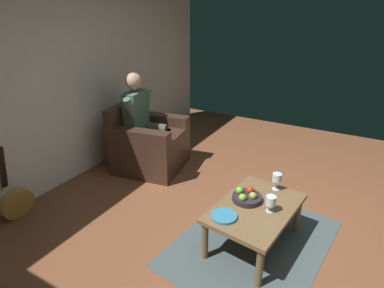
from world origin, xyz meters
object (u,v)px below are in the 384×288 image
object	(u,v)px
coffee_table	(255,212)
person_seated	(143,118)
guitar	(16,200)
wine_glass_far	(277,178)
decorative_dish	(224,216)
wine_glass_near	(271,201)
fruit_bowl	(247,197)
armchair	(149,145)

from	to	relation	value
coffee_table	person_seated	bearing A→B (deg)	-112.70
person_seated	guitar	size ratio (longest dim) A/B	1.38
wine_glass_far	decorative_dish	size ratio (longest dim) A/B	0.77
guitar	wine_glass_near	xyz separation A→B (m)	(-0.83, 2.43, 0.31)
person_seated	fruit_bowl	world-z (taller)	person_seated
coffee_table	guitar	distance (m)	2.45
guitar	fruit_bowl	xyz separation A→B (m)	(-0.89, 2.20, 0.24)
armchair	decorative_dish	bearing A→B (deg)	46.38
decorative_dish	armchair	bearing A→B (deg)	-123.73
coffee_table	wine_glass_far	distance (m)	0.42
person_seated	coffee_table	size ratio (longest dim) A/B	1.28
guitar	wine_glass_near	bearing A→B (deg)	108.78
coffee_table	guitar	xyz separation A→B (m)	(0.84, -2.30, -0.15)
person_seated	guitar	world-z (taller)	person_seated
coffee_table	wine_glass_near	size ratio (longest dim) A/B	6.68
coffee_table	guitar	size ratio (longest dim) A/B	1.08
coffee_table	wine_glass_near	xyz separation A→B (m)	(0.01, 0.13, 0.16)
fruit_bowl	decorative_dish	distance (m)	0.35
decorative_dish	wine_glass_far	bearing A→B (deg)	158.60
wine_glass_far	armchair	bearing A→B (deg)	-102.40
wine_glass_near	decorative_dish	bearing A→B (deg)	-48.59
armchair	wine_glass_near	world-z (taller)	armchair
armchair	decorative_dish	world-z (taller)	armchair
guitar	wine_glass_far	xyz separation A→B (m)	(-1.21, 2.38, 0.33)
coffee_table	fruit_bowl	world-z (taller)	fruit_bowl
wine_glass_near	wine_glass_far	xyz separation A→B (m)	(-0.38, -0.05, 0.02)
wine_glass_far	decorative_dish	xyz separation A→B (m)	(0.66, -0.26, -0.11)
person_seated	coffee_table	distance (m)	2.02
person_seated	coffee_table	xyz separation A→B (m)	(0.77, 1.84, -0.36)
guitar	person_seated	bearing A→B (deg)	163.87
wine_glass_far	fruit_bowl	bearing A→B (deg)	-29.42
armchair	fruit_bowl	xyz separation A→B (m)	(0.73, 1.68, 0.12)
armchair	person_seated	size ratio (longest dim) A/B	0.75
guitar	decorative_dish	world-z (taller)	guitar
coffee_table	wine_glass_far	world-z (taller)	wine_glass_far
coffee_table	decorative_dish	xyz separation A→B (m)	(0.29, -0.18, 0.07)
guitar	decorative_dish	size ratio (longest dim) A/B	4.22
wine_glass_far	person_seated	bearing A→B (deg)	-101.78
wine_glass_near	decorative_dish	distance (m)	0.43
guitar	wine_glass_far	bearing A→B (deg)	116.97
guitar	wine_glass_far	size ratio (longest dim) A/B	5.46
wine_glass_far	decorative_dish	bearing A→B (deg)	-21.40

